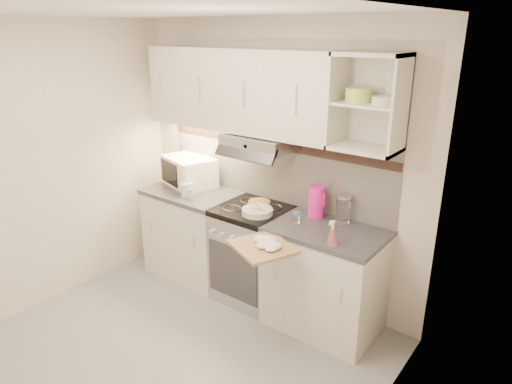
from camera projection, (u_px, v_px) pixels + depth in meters
ground at (167, 358)px, 3.53m from camera, size 3.00×3.00×0.00m
room_shell at (190, 144)px, 3.25m from camera, size 3.04×2.84×2.52m
base_cabinet_left at (194, 234)px, 4.63m from camera, size 0.90×0.60×0.86m
worktop_left at (192, 193)px, 4.48m from camera, size 0.92×0.62×0.04m
base_cabinet_right at (324, 281)px, 3.78m from camera, size 0.90×0.60×0.86m
worktop_right at (327, 231)px, 3.63m from camera, size 0.92×0.62×0.04m
electric_range at (253, 253)px, 4.20m from camera, size 0.60×0.60×0.90m
microwave at (189, 171)px, 4.60m from camera, size 0.61×0.52×0.29m
watering_can at (187, 189)px, 4.32m from camera, size 0.22×0.13×0.20m
plate_stack at (257, 211)px, 3.90m from camera, size 0.27×0.27×0.06m
bread_loaf at (259, 204)px, 4.07m from camera, size 0.20×0.20×0.05m
pink_pitcher at (317, 202)px, 3.81m from camera, size 0.15×0.14×0.27m
glass_jar at (343, 209)px, 3.72m from camera, size 0.12×0.12×0.23m
spice_jar at (297, 217)px, 3.74m from camera, size 0.06×0.06×0.09m
spray_bottle at (333, 235)px, 3.34m from camera, size 0.08×0.08×0.20m
cutting_board at (263, 247)px, 3.39m from camera, size 0.56×0.53×0.02m
dish_towel at (265, 243)px, 3.35m from camera, size 0.26×0.23×0.07m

